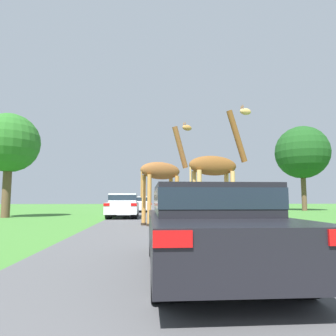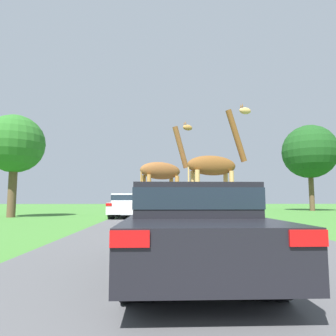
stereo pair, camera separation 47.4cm
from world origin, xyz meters
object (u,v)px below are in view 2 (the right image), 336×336
car_queue_left (147,204)px  tree_right_cluster (310,152)px  tree_centre_back (15,144)px  giraffe_companion (215,169)px  car_lead_maroon (191,224)px  car_far_ahead (208,206)px  giraffe_near_road (163,174)px  car_queue_right (126,205)px

car_queue_left → tree_right_cluster: 18.20m
car_queue_left → tree_centre_back: tree_centre_back is taller
giraffe_companion → tree_right_cluster: bearing=128.3°
car_lead_maroon → tree_centre_back: tree_centre_back is taller
car_queue_left → tree_centre_back: 13.19m
car_queue_left → tree_right_cluster: size_ratio=0.53×
car_far_ahead → giraffe_near_road: bearing=-122.7°
giraffe_near_road → giraffe_companion: bearing=17.5°
car_lead_maroon → car_queue_left: size_ratio=0.99×
car_lead_maroon → tree_centre_back: 19.04m
car_queue_right → tree_centre_back: size_ratio=0.68×
giraffe_companion → car_queue_right: bearing=-165.7°
giraffe_companion → tree_right_cluster: tree_right_cluster is taller
car_queue_left → tree_centre_back: (-8.77, -8.93, 4.15)m
car_far_ahead → tree_centre_back: size_ratio=0.64×
giraffe_near_road → giraffe_companion: giraffe_companion is taller
giraffe_near_road → car_queue_right: giraffe_near_road is taller
giraffe_near_road → car_queue_left: 15.32m
car_lead_maroon → tree_right_cluster: bearing=58.8°
car_lead_maroon → car_far_ahead: 13.96m
giraffe_companion → car_far_ahead: giraffe_companion is taller
car_queue_left → tree_right_cluster: tree_right_cluster is taller
car_queue_right → car_far_ahead: (5.22, -1.30, -0.05)m
car_queue_left → car_lead_maroon: bearing=-86.3°
car_lead_maroon → tree_right_cluster: (15.73, 25.96, 5.48)m
car_lead_maroon → car_queue_left: bearing=93.7°
giraffe_near_road → tree_right_cluster: tree_right_cluster is taller
car_lead_maroon → giraffe_companion: bearing=75.7°
car_lead_maroon → tree_centre_back: bearing=123.8°
giraffe_companion → tree_centre_back: size_ratio=0.77×
giraffe_companion → car_far_ahead: 6.77m
car_queue_left → giraffe_companion: bearing=-78.8°
car_far_ahead → tree_centre_back: bearing=172.4°
car_lead_maroon → car_queue_right: car_queue_right is taller
car_lead_maroon → car_queue_left: car_queue_left is taller
giraffe_near_road → car_far_ahead: size_ratio=1.17×
car_queue_right → car_queue_left: bearing=83.6°
giraffe_near_road → giraffe_companion: (2.12, -2.01, 0.04)m
car_far_ahead → car_queue_right: bearing=166.0°
giraffe_near_road → tree_right_cluster: (16.01, 16.77, 3.86)m
giraffe_near_road → tree_centre_back: size_ratio=0.74×
car_far_ahead → tree_right_cluster: (13.11, 12.25, 5.47)m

